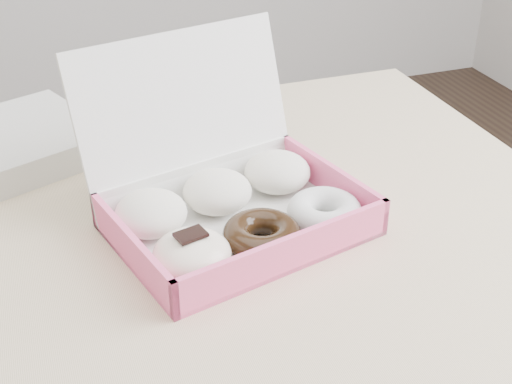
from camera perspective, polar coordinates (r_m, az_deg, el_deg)
name	(u,v)px	position (r m, az deg, el deg)	size (l,w,h in m)	color
table	(134,286)	(0.95, -9.75, -7.45)	(1.20, 0.80, 0.75)	tan
donut_box	(229,201)	(0.89, -2.19, -0.75)	(0.36, 0.34, 0.22)	white
newspapers	(1,148)	(1.11, -19.69, 3.34)	(0.27, 0.22, 0.04)	silver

